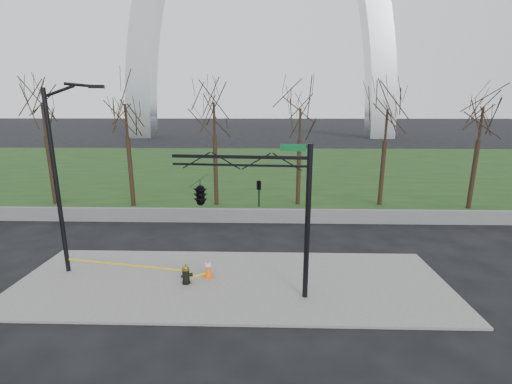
{
  "coord_description": "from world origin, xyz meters",
  "views": [
    {
      "loc": [
        1.39,
        -13.18,
        7.18
      ],
      "look_at": [
        0.98,
        2.0,
        3.49
      ],
      "focal_mm": 24.1,
      "sensor_mm": 36.0,
      "label": 1
    }
  ],
  "objects_px": {
    "street_light": "(60,170)",
    "traffic_signal_mast": "(220,193)",
    "traffic_cone": "(208,268)",
    "fire_hydrant": "(186,274)"
  },
  "relations": [
    {
      "from": "fire_hydrant",
      "to": "traffic_cone",
      "type": "xyz_separation_m",
      "value": [
        0.82,
        0.57,
        0.01
      ]
    },
    {
      "from": "traffic_cone",
      "to": "fire_hydrant",
      "type": "bearing_deg",
      "value": -145.04
    },
    {
      "from": "street_light",
      "to": "traffic_signal_mast",
      "type": "bearing_deg",
      "value": -24.32
    },
    {
      "from": "traffic_cone",
      "to": "traffic_signal_mast",
      "type": "distance_m",
      "value": 3.91
    },
    {
      "from": "traffic_cone",
      "to": "traffic_signal_mast",
      "type": "relative_size",
      "value": 0.13
    },
    {
      "from": "fire_hydrant",
      "to": "street_light",
      "type": "bearing_deg",
      "value": 154.7
    },
    {
      "from": "street_light",
      "to": "traffic_signal_mast",
      "type": "xyz_separation_m",
      "value": [
        6.93,
        -1.65,
        -0.55
      ]
    },
    {
      "from": "traffic_signal_mast",
      "to": "fire_hydrant",
      "type": "bearing_deg",
      "value": 164.1
    },
    {
      "from": "fire_hydrant",
      "to": "traffic_signal_mast",
      "type": "height_order",
      "value": "traffic_signal_mast"
    },
    {
      "from": "traffic_cone",
      "to": "street_light",
      "type": "relative_size",
      "value": 0.1
    }
  ]
}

